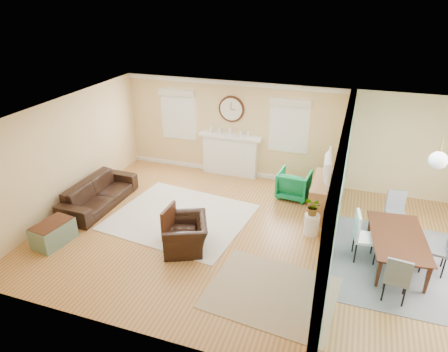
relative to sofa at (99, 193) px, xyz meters
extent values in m
plane|color=brown|center=(3.92, -0.19, -0.32)|extent=(9.00, 9.00, 0.00)
cube|color=#D7B57A|center=(3.92, 2.81, 0.98)|extent=(9.00, 0.02, 2.60)
cube|color=#D7B57A|center=(3.92, -3.19, 0.98)|extent=(9.00, 0.02, 2.60)
cube|color=#D7B57A|center=(-0.58, -0.19, 0.98)|extent=(0.02, 6.00, 2.60)
cube|color=white|center=(3.92, -0.19, 2.28)|extent=(9.00, 6.00, 0.02)
cube|color=#D7B57A|center=(5.42, 1.21, 0.98)|extent=(0.12, 3.20, 2.60)
cube|color=#D7B57A|center=(5.42, -2.69, 0.98)|extent=(0.12, 1.00, 2.60)
cube|color=#D7B57A|center=(5.42, -1.29, 2.08)|extent=(0.12, 1.80, 0.40)
cube|color=white|center=(5.35, -0.39, 0.78)|extent=(0.04, 0.12, 2.20)
cube|color=white|center=(5.35, -2.19, 0.78)|extent=(0.04, 0.12, 2.20)
cube|color=white|center=(5.35, -1.29, 1.88)|extent=(0.04, 1.92, 0.12)
cube|color=#5EA79C|center=(5.49, -0.19, 0.98)|extent=(0.02, 6.00, 2.60)
cube|color=white|center=(2.42, 2.69, 0.23)|extent=(1.50, 0.24, 1.10)
cube|color=white|center=(2.42, 2.66, 0.81)|extent=(1.70, 0.30, 0.08)
cube|color=black|center=(2.42, 2.79, 0.18)|extent=(0.85, 0.02, 0.75)
cube|color=gold|center=(2.42, 2.68, 0.10)|extent=(0.85, 0.02, 0.62)
cylinder|color=#492110|center=(2.42, 2.78, 1.53)|extent=(0.70, 0.06, 0.70)
cylinder|color=silver|center=(2.42, 2.75, 1.53)|extent=(0.60, 0.01, 0.60)
cube|color=black|center=(2.42, 2.74, 1.63)|extent=(0.02, 0.01, 0.20)
cube|color=black|center=(2.48, 2.74, 1.53)|extent=(0.12, 0.01, 0.02)
cube|color=white|center=(0.87, 2.79, 1.23)|extent=(0.90, 0.03, 1.30)
cube|color=white|center=(0.87, 2.76, 1.23)|extent=(1.00, 0.04, 1.40)
cube|color=beige|center=(0.87, 2.72, 1.86)|extent=(1.05, 0.10, 0.18)
cube|color=white|center=(3.97, 2.79, 1.23)|extent=(0.90, 0.03, 1.30)
cube|color=white|center=(3.97, 2.76, 1.23)|extent=(1.00, 0.04, 1.40)
cube|color=beige|center=(3.97, 2.72, 1.86)|extent=(1.05, 0.10, 0.18)
cylinder|color=gold|center=(6.92, -0.19, 2.13)|extent=(0.02, 0.02, 0.30)
sphere|color=white|center=(6.92, -0.19, 1.88)|extent=(0.30, 0.30, 0.30)
cube|color=beige|center=(2.07, 0.10, -0.31)|extent=(3.21, 2.87, 0.02)
cube|color=tan|center=(4.59, -1.67, -0.31)|extent=(2.29, 1.94, 0.01)
cube|color=slate|center=(6.63, -0.11, -0.31)|extent=(2.29, 2.86, 0.01)
imported|color=black|center=(0.00, 0.00, 0.00)|extent=(0.88, 2.17, 0.63)
imported|color=black|center=(2.66, -0.93, 0.00)|extent=(1.18, 1.24, 0.63)
imported|color=#016B32|center=(4.33, 1.93, 0.03)|extent=(0.81, 0.83, 0.70)
cube|color=slate|center=(0.04, -1.64, -0.09)|extent=(0.61, 0.88, 0.45)
cube|color=#492110|center=(0.04, -1.64, 0.15)|extent=(0.58, 0.83, 0.02)
cube|color=#A47641|center=(5.05, 1.42, 0.08)|extent=(0.46, 1.38, 0.80)
cube|color=#492110|center=(4.82, 1.00, 0.23)|extent=(0.01, 0.37, 0.22)
cube|color=#492110|center=(4.82, 1.00, -0.04)|extent=(0.01, 0.37, 0.22)
cube|color=#492110|center=(4.82, 1.42, 0.23)|extent=(0.01, 0.37, 0.22)
cube|color=#492110|center=(4.82, 1.42, -0.04)|extent=(0.01, 0.37, 0.22)
cube|color=#492110|center=(4.82, 1.83, 0.23)|extent=(0.01, 0.37, 0.22)
cube|color=#492110|center=(4.82, 1.83, -0.04)|extent=(0.01, 0.37, 0.22)
imported|color=black|center=(5.03, 1.42, 0.80)|extent=(0.24, 1.10, 0.63)
cylinder|color=white|center=(4.98, 0.38, -0.08)|extent=(0.32, 0.32, 0.47)
imported|color=#337F33|center=(4.98, 0.38, 0.35)|extent=(0.47, 0.47, 0.40)
imported|color=#492110|center=(6.63, -0.11, -0.01)|extent=(1.13, 1.81, 0.60)
cube|color=slate|center=(6.64, 1.06, 0.11)|extent=(0.48, 0.48, 0.05)
cube|color=slate|center=(6.64, 1.06, 0.34)|extent=(0.39, 0.14, 0.47)
cylinder|color=black|center=(6.76, 1.25, -0.12)|extent=(0.03, 0.03, 0.39)
cylinder|color=black|center=(6.83, 0.94, -0.12)|extent=(0.03, 0.03, 0.39)
cylinder|color=black|center=(6.45, 1.17, -0.12)|extent=(0.03, 0.03, 0.39)
cylinder|color=black|center=(6.53, 0.87, -0.12)|extent=(0.03, 0.03, 0.39)
cube|color=slate|center=(6.55, -1.13, 0.10)|extent=(0.43, 0.43, 0.05)
cube|color=slate|center=(6.55, -1.13, 0.34)|extent=(0.40, 0.09, 0.47)
cylinder|color=black|center=(6.37, -1.27, -0.12)|extent=(0.03, 0.03, 0.39)
cylinder|color=black|center=(6.41, -0.96, -0.12)|extent=(0.03, 0.03, 0.39)
cylinder|color=black|center=(6.69, -1.31, -0.12)|extent=(0.03, 0.03, 0.39)
cylinder|color=black|center=(6.72, -0.99, -0.12)|extent=(0.03, 0.03, 0.39)
cube|color=white|center=(6.04, -0.16, 0.15)|extent=(0.49, 0.49, 0.05)
cube|color=white|center=(6.04, -0.16, 0.41)|extent=(0.11, 0.44, 0.52)
cylinder|color=black|center=(5.84, -0.01, -0.10)|extent=(0.03, 0.03, 0.44)
cylinder|color=black|center=(6.19, 0.04, -0.10)|extent=(0.03, 0.03, 0.44)
cylinder|color=black|center=(5.89, -0.36, -0.10)|extent=(0.03, 0.03, 0.44)
cylinder|color=black|center=(6.24, -0.31, -0.10)|extent=(0.03, 0.03, 0.44)
cube|color=slate|center=(7.24, -0.12, 0.16)|extent=(0.50, 0.50, 0.05)
cube|color=slate|center=(7.24, -0.12, 0.43)|extent=(0.11, 0.45, 0.53)
cylinder|color=black|center=(7.39, -0.32, -0.09)|extent=(0.03, 0.03, 0.45)
cylinder|color=black|center=(7.04, -0.28, -0.09)|extent=(0.03, 0.03, 0.45)
cylinder|color=black|center=(7.44, 0.03, -0.09)|extent=(0.03, 0.03, 0.45)
cylinder|color=black|center=(7.08, 0.08, -0.09)|extent=(0.03, 0.03, 0.45)
camera|label=1|loc=(5.53, -6.99, 4.45)|focal=32.00mm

